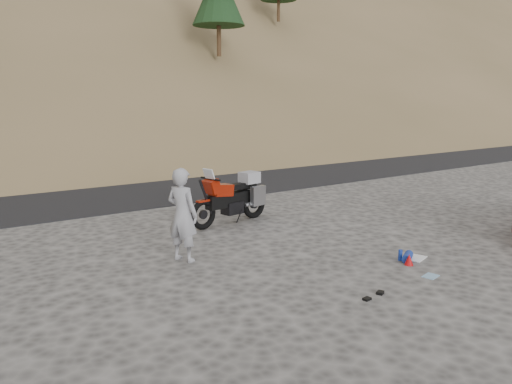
# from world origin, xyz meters

# --- Properties ---
(ground) EXTENTS (140.00, 140.00, 0.00)m
(ground) POSITION_xyz_m (0.00, 0.00, 0.00)
(ground) COLOR #43403D
(ground) RESTS_ON ground
(road) EXTENTS (120.00, 7.00, 0.05)m
(road) POSITION_xyz_m (0.00, 9.00, 0.00)
(road) COLOR black
(road) RESTS_ON ground
(motorcycle) EXTENTS (2.35, 0.93, 1.41)m
(motorcycle) POSITION_xyz_m (1.12, 2.96, 0.60)
(motorcycle) COLOR black
(motorcycle) RESTS_ON ground
(man) EXTENTS (0.64, 0.75, 1.73)m
(man) POSITION_xyz_m (-1.20, 1.05, 0.00)
(man) COLOR #959499
(man) RESTS_ON ground
(gear_white_cloth) EXTENTS (0.52, 0.49, 0.01)m
(gear_white_cloth) POSITION_xyz_m (2.41, -1.31, 0.01)
(gear_white_cloth) COLOR white
(gear_white_cloth) RESTS_ON ground
(gear_blue_mat) EXTENTS (0.41, 0.33, 0.15)m
(gear_blue_mat) POSITION_xyz_m (2.17, -1.36, 0.08)
(gear_blue_mat) COLOR navy
(gear_blue_mat) RESTS_ON ground
(gear_bottle) EXTENTS (0.09, 0.09, 0.20)m
(gear_bottle) POSITION_xyz_m (2.07, -1.27, 0.10)
(gear_bottle) COLOR navy
(gear_bottle) RESTS_ON ground
(gear_funnel) EXTENTS (0.19, 0.19, 0.21)m
(gear_funnel) POSITION_xyz_m (1.99, -1.52, 0.10)
(gear_funnel) COLOR #B40C0D
(gear_funnel) RESTS_ON ground
(gear_glove_a) EXTENTS (0.13, 0.10, 0.04)m
(gear_glove_a) POSITION_xyz_m (0.18, -2.19, 0.02)
(gear_glove_a) COLOR black
(gear_glove_a) RESTS_ON ground
(gear_glove_b) EXTENTS (0.15, 0.14, 0.04)m
(gear_glove_b) POSITION_xyz_m (0.52, -2.14, 0.02)
(gear_glove_b) COLOR black
(gear_glove_b) RESTS_ON ground
(gear_blue_cloth) EXTENTS (0.32, 0.26, 0.01)m
(gear_blue_cloth) POSITION_xyz_m (1.81, -2.11, 0.01)
(gear_blue_cloth) COLOR #81AAC8
(gear_blue_cloth) RESTS_ON ground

